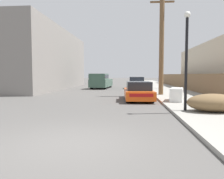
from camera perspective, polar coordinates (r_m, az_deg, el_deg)
The scene contains 12 objects.
ground_plane at distance 5.43m, azimuth -10.85°, elevation -13.96°, with size 220.00×220.00×0.00m, color #4F4C49.
sidewalk_curb at distance 28.78m, azimuth 12.62°, elevation 0.62°, with size 4.20×63.00×0.12m, color gray.
discarded_fridge at distance 13.34m, azimuth 16.52°, elevation -1.24°, with size 1.09×1.82×0.79m.
parked_sports_car_red at distance 14.25m, azimuth 6.84°, elevation -0.55°, with size 1.93×4.39×1.22m.
car_parked_mid at distance 26.41m, azimuth 6.36°, elevation 1.69°, with size 2.01×4.71×1.39m.
pickup_truck at distance 26.21m, azimuth -2.96°, elevation 2.22°, with size 2.27×5.62×1.77m.
utility_pole at distance 17.44m, azimuth 12.82°, elevation 11.86°, with size 1.80×0.36×7.80m.
street_lamp at distance 9.89m, azimuth 18.87°, elevation 9.04°, with size 0.26×0.26×4.19m.
brush_pile at distance 9.99m, azimuth 24.91°, elevation -3.14°, with size 2.13×1.31×0.75m.
wooden_fence at distance 24.38m, azimuth 18.72°, elevation 1.97°, with size 0.08×41.11×1.61m, color brown.
building_left_block at distance 27.46m, azimuth -18.71°, elevation 7.31°, with size 7.00×18.36×6.78m, color gray.
pedestrian at distance 24.42m, azimuth 12.44°, elevation 2.12°, with size 0.34×0.34×1.61m.
Camera 1 is at (1.42, -4.97, 1.66)m, focal length 35.00 mm.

